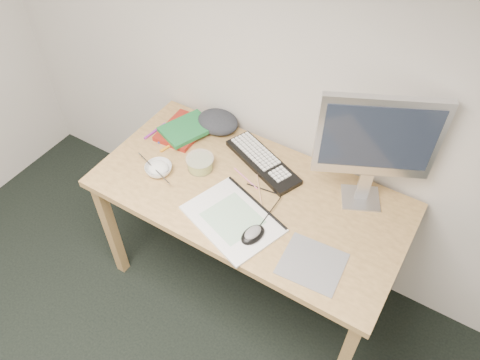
% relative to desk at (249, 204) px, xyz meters
% --- Properties ---
extents(desk, '(1.40, 0.70, 0.75)m').
position_rel_desk_xyz_m(desk, '(0.00, 0.00, 0.00)').
color(desk, tan).
rests_on(desk, ground).
extents(mousepad, '(0.25, 0.23, 0.00)m').
position_rel_desk_xyz_m(mousepad, '(0.40, -0.19, 0.08)').
color(mousepad, gray).
rests_on(mousepad, desk).
extents(sketchpad, '(0.46, 0.39, 0.01)m').
position_rel_desk_xyz_m(sketchpad, '(0.02, -0.17, 0.09)').
color(sketchpad, white).
rests_on(sketchpad, desk).
extents(keyboard, '(0.44, 0.29, 0.02)m').
position_rel_desk_xyz_m(keyboard, '(-0.04, 0.19, 0.09)').
color(keyboard, black).
rests_on(keyboard, desk).
extents(monitor, '(0.44, 0.23, 0.55)m').
position_rel_desk_xyz_m(monitor, '(0.43, 0.23, 0.43)').
color(monitor, silver).
rests_on(monitor, desk).
extents(mouse, '(0.10, 0.13, 0.04)m').
position_rel_desk_xyz_m(mouse, '(0.14, -0.20, 0.11)').
color(mouse, black).
rests_on(mouse, sketchpad).
extents(rice_bowl, '(0.15, 0.15, 0.04)m').
position_rel_desk_xyz_m(rice_bowl, '(-0.42, -0.11, 0.10)').
color(rice_bowl, silver).
rests_on(rice_bowl, desk).
extents(chopsticks, '(0.24, 0.10, 0.02)m').
position_rel_desk_xyz_m(chopsticks, '(-0.43, -0.13, 0.12)').
color(chopsticks, '#ACACAE').
rests_on(chopsticks, rice_bowl).
extents(fruit_tub, '(0.14, 0.14, 0.06)m').
position_rel_desk_xyz_m(fruit_tub, '(-0.27, 0.01, 0.11)').
color(fruit_tub, '#C4C646').
rests_on(fruit_tub, desk).
extents(book_red, '(0.20, 0.26, 0.03)m').
position_rel_desk_xyz_m(book_red, '(-0.49, 0.17, 0.09)').
color(book_red, maroon).
rests_on(book_red, desk).
extents(book_green, '(0.25, 0.29, 0.02)m').
position_rel_desk_xyz_m(book_green, '(-0.46, 0.17, 0.12)').
color(book_green, '#1B6D35').
rests_on(book_green, book_red).
extents(cloth_lump, '(0.21, 0.19, 0.07)m').
position_rel_desk_xyz_m(cloth_lump, '(-0.36, 0.30, 0.12)').
color(cloth_lump, '#25282C').
rests_on(cloth_lump, desk).
extents(pencil_pink, '(0.16, 0.06, 0.01)m').
position_rel_desk_xyz_m(pencil_pink, '(-0.06, 0.06, 0.09)').
color(pencil_pink, pink).
rests_on(pencil_pink, desk).
extents(pencil_tan, '(0.12, 0.15, 0.01)m').
position_rel_desk_xyz_m(pencil_tan, '(0.03, 0.03, 0.09)').
color(pencil_tan, tan).
rests_on(pencil_tan, desk).
extents(pencil_black, '(0.16, 0.03, 0.01)m').
position_rel_desk_xyz_m(pencil_black, '(0.04, 0.05, 0.09)').
color(pencil_black, black).
rests_on(pencil_black, desk).
extents(marker_blue, '(0.08, 0.10, 0.01)m').
position_rel_desk_xyz_m(marker_blue, '(-0.51, 0.09, 0.09)').
color(marker_blue, '#1D389F').
rests_on(marker_blue, desk).
extents(marker_orange, '(0.05, 0.14, 0.01)m').
position_rel_desk_xyz_m(marker_orange, '(-0.48, 0.07, 0.09)').
color(marker_orange, orange).
rests_on(marker_orange, desk).
extents(marker_purple, '(0.03, 0.15, 0.01)m').
position_rel_desk_xyz_m(marker_purple, '(-0.61, 0.10, 0.09)').
color(marker_purple, '#882893').
rests_on(marker_purple, desk).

